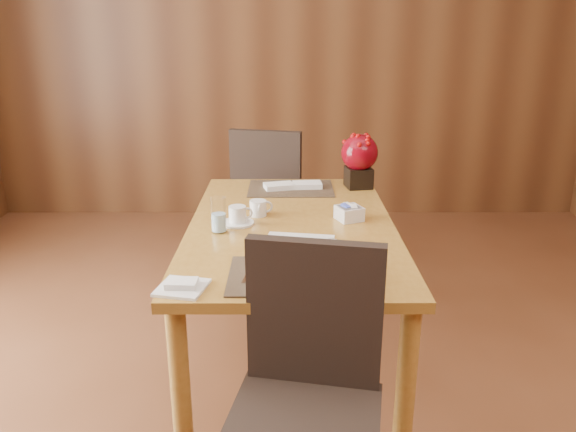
{
  "coord_description": "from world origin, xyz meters",
  "views": [
    {
      "loc": [
        -0.02,
        -1.73,
        1.58
      ],
      "look_at": [
        -0.02,
        0.35,
        0.87
      ],
      "focal_mm": 35.0,
      "sensor_mm": 36.0,
      "label": 1
    }
  ],
  "objects_px": {
    "creamer_jug": "(258,208)",
    "sugar_caddy": "(349,213)",
    "dining_table": "(292,244)",
    "soup_setting": "(297,262)",
    "far_chair": "(271,194)",
    "water_glass": "(219,215)",
    "near_chair": "(308,384)",
    "bread_plate": "(182,288)",
    "coffee_cup": "(238,216)",
    "berry_decor": "(359,158)"
  },
  "relations": [
    {
      "from": "dining_table",
      "to": "soup_setting",
      "type": "height_order",
      "value": "soup_setting"
    },
    {
      "from": "dining_table",
      "to": "sugar_caddy",
      "type": "distance_m",
      "value": 0.29
    },
    {
      "from": "coffee_cup",
      "to": "near_chair",
      "type": "height_order",
      "value": "near_chair"
    },
    {
      "from": "far_chair",
      "to": "water_glass",
      "type": "bearing_deg",
      "value": 94.54
    },
    {
      "from": "bread_plate",
      "to": "berry_decor",
      "type": "bearing_deg",
      "value": 59.21
    },
    {
      "from": "coffee_cup",
      "to": "berry_decor",
      "type": "distance_m",
      "value": 0.85
    },
    {
      "from": "water_glass",
      "to": "creamer_jug",
      "type": "distance_m",
      "value": 0.27
    },
    {
      "from": "bread_plate",
      "to": "far_chair",
      "type": "xyz_separation_m",
      "value": [
        0.25,
        1.75,
        -0.2
      ]
    },
    {
      "from": "coffee_cup",
      "to": "far_chair",
      "type": "xyz_separation_m",
      "value": [
        0.11,
        1.1,
        -0.23
      ]
    },
    {
      "from": "water_glass",
      "to": "sugar_caddy",
      "type": "bearing_deg",
      "value": 15.33
    },
    {
      "from": "water_glass",
      "to": "sugar_caddy",
      "type": "distance_m",
      "value": 0.59
    },
    {
      "from": "dining_table",
      "to": "coffee_cup",
      "type": "distance_m",
      "value": 0.27
    },
    {
      "from": "water_glass",
      "to": "sugar_caddy",
      "type": "relative_size",
      "value": 1.47
    },
    {
      "from": "water_glass",
      "to": "near_chair",
      "type": "bearing_deg",
      "value": -65.62
    },
    {
      "from": "coffee_cup",
      "to": "berry_decor",
      "type": "xyz_separation_m",
      "value": [
        0.6,
        0.59,
        0.13
      ]
    },
    {
      "from": "soup_setting",
      "to": "water_glass",
      "type": "xyz_separation_m",
      "value": [
        -0.32,
        0.44,
        0.02
      ]
    },
    {
      "from": "berry_decor",
      "to": "near_chair",
      "type": "relative_size",
      "value": 0.3
    },
    {
      "from": "near_chair",
      "to": "far_chair",
      "type": "height_order",
      "value": "far_chair"
    },
    {
      "from": "coffee_cup",
      "to": "near_chair",
      "type": "relative_size",
      "value": 0.15
    },
    {
      "from": "water_glass",
      "to": "sugar_caddy",
      "type": "height_order",
      "value": "water_glass"
    },
    {
      "from": "water_glass",
      "to": "far_chair",
      "type": "xyz_separation_m",
      "value": [
        0.18,
        1.2,
        -0.27
      ]
    },
    {
      "from": "berry_decor",
      "to": "far_chair",
      "type": "xyz_separation_m",
      "value": [
        -0.49,
        0.51,
        -0.36
      ]
    },
    {
      "from": "coffee_cup",
      "to": "berry_decor",
      "type": "relative_size",
      "value": 0.5
    },
    {
      "from": "berry_decor",
      "to": "far_chair",
      "type": "height_order",
      "value": "berry_decor"
    },
    {
      "from": "coffee_cup",
      "to": "far_chair",
      "type": "distance_m",
      "value": 1.13
    },
    {
      "from": "water_glass",
      "to": "creamer_jug",
      "type": "relative_size",
      "value": 1.53
    },
    {
      "from": "dining_table",
      "to": "far_chair",
      "type": "xyz_separation_m",
      "value": [
        -0.12,
        1.1,
        -0.1
      ]
    },
    {
      "from": "dining_table",
      "to": "soup_setting",
      "type": "distance_m",
      "value": 0.57
    },
    {
      "from": "bread_plate",
      "to": "coffee_cup",
      "type": "bearing_deg",
      "value": 78.37
    },
    {
      "from": "soup_setting",
      "to": "coffee_cup",
      "type": "bearing_deg",
      "value": 123.65
    },
    {
      "from": "sugar_caddy",
      "to": "near_chair",
      "type": "distance_m",
      "value": 0.98
    },
    {
      "from": "creamer_jug",
      "to": "sugar_caddy",
      "type": "distance_m",
      "value": 0.42
    },
    {
      "from": "near_chair",
      "to": "water_glass",
      "type": "bearing_deg",
      "value": 125.33
    },
    {
      "from": "bread_plate",
      "to": "dining_table",
      "type": "bearing_deg",
      "value": 60.3
    },
    {
      "from": "berry_decor",
      "to": "bread_plate",
      "type": "relative_size",
      "value": 1.88
    },
    {
      "from": "water_glass",
      "to": "far_chair",
      "type": "bearing_deg",
      "value": 81.29
    },
    {
      "from": "dining_table",
      "to": "far_chair",
      "type": "height_order",
      "value": "far_chair"
    },
    {
      "from": "coffee_cup",
      "to": "bread_plate",
      "type": "relative_size",
      "value": 0.94
    },
    {
      "from": "near_chair",
      "to": "far_chair",
      "type": "bearing_deg",
      "value": 105.76
    },
    {
      "from": "creamer_jug",
      "to": "near_chair",
      "type": "relative_size",
      "value": 0.1
    },
    {
      "from": "water_glass",
      "to": "bread_plate",
      "type": "height_order",
      "value": "water_glass"
    },
    {
      "from": "water_glass",
      "to": "creamer_jug",
      "type": "height_order",
      "value": "water_glass"
    },
    {
      "from": "creamer_jug",
      "to": "berry_decor",
      "type": "bearing_deg",
      "value": 28.41
    },
    {
      "from": "sugar_caddy",
      "to": "far_chair",
      "type": "distance_m",
      "value": 1.14
    },
    {
      "from": "coffee_cup",
      "to": "sugar_caddy",
      "type": "bearing_deg",
      "value": 6.17
    },
    {
      "from": "dining_table",
      "to": "berry_decor",
      "type": "bearing_deg",
      "value": 58.02
    },
    {
      "from": "far_chair",
      "to": "coffee_cup",
      "type": "bearing_deg",
      "value": 97.31
    },
    {
      "from": "creamer_jug",
      "to": "berry_decor",
      "type": "distance_m",
      "value": 0.71
    },
    {
      "from": "water_glass",
      "to": "berry_decor",
      "type": "relative_size",
      "value": 0.53
    },
    {
      "from": "bread_plate",
      "to": "near_chair",
      "type": "relative_size",
      "value": 0.16
    }
  ]
}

